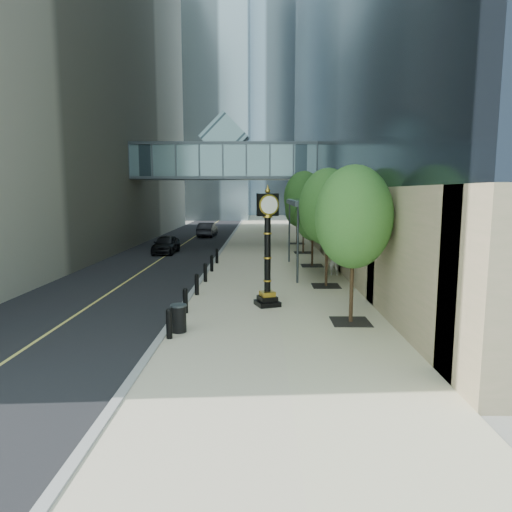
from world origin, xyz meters
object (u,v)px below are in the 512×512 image
Objects in this scene: car_far at (207,230)px; street_clock at (267,256)px; trash_bin at (179,319)px; pedestrian at (334,260)px; car_near at (166,244)px.

street_clock is at bearing 104.59° from car_far.
pedestrian is at bearing 57.24° from trash_bin.
pedestrian is 0.38× the size of car_far.
car_near is (-4.74, 20.67, 0.22)m from trash_bin.
pedestrian is (3.94, 7.19, -1.24)m from street_clock.
pedestrian reaches higher than car_far.
street_clock is at bearing -64.12° from car_near.
car_near is at bearing -29.53° from pedestrian.
trash_bin is at bearing 98.38° from car_far.
pedestrian reaches higher than car_near.
car_far is at bearing -56.62° from pedestrian.
trash_bin is (-3.07, -3.71, -1.67)m from street_clock.
street_clock is 1.17× the size of car_near.
car_far reaches higher than trash_bin.
car_near is 13.92m from car_far.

